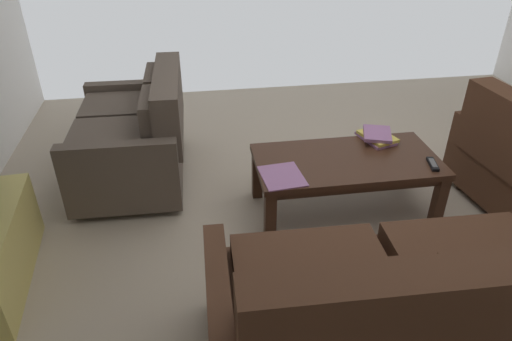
# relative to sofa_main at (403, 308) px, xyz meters

# --- Properties ---
(ground_plane) EXTENTS (5.34, 5.18, 0.01)m
(ground_plane) POSITION_rel_sofa_main_xyz_m (-0.21, -1.01, -0.35)
(ground_plane) COLOR tan
(sofa_main) EXTENTS (1.74, 0.84, 0.81)m
(sofa_main) POSITION_rel_sofa_main_xyz_m (0.00, 0.00, 0.00)
(sofa_main) COLOR black
(sofa_main) RESTS_ON ground
(loveseat_near) EXTENTS (0.82, 1.21, 0.83)m
(loveseat_near) POSITION_rel_sofa_main_xyz_m (1.28, -1.90, 0.01)
(loveseat_near) COLOR black
(loveseat_near) RESTS_ON ground
(coffee_table) EXTENTS (1.22, 0.61, 0.42)m
(coffee_table) POSITION_rel_sofa_main_xyz_m (-0.14, -1.21, 0.00)
(coffee_table) COLOR #3D2316
(coffee_table) RESTS_ON ground
(book_stack) EXTENTS (0.26, 0.31, 0.06)m
(book_stack) POSITION_rel_sofa_main_xyz_m (-0.43, -1.43, 0.10)
(book_stack) COLOR #996699
(book_stack) RESTS_ON coffee_table
(tv_remote) EXTENTS (0.08, 0.17, 0.02)m
(tv_remote) POSITION_rel_sofa_main_xyz_m (-0.65, -1.04, 0.08)
(tv_remote) COLOR black
(tv_remote) RESTS_ON coffee_table
(loose_magazine) EXTENTS (0.28, 0.32, 0.01)m
(loose_magazine) POSITION_rel_sofa_main_xyz_m (0.33, -1.06, 0.07)
(loose_magazine) COLOR #996699
(loose_magazine) RESTS_ON coffee_table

